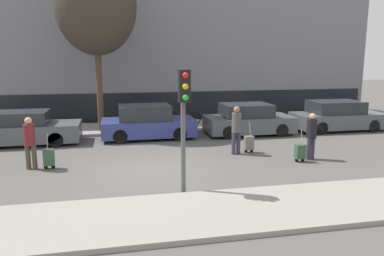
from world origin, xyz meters
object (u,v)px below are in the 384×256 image
Objects in this scene: parked_car_0 at (19,129)px; parked_car_2 at (248,120)px; trolley_center at (249,143)px; parked_car_3 at (337,117)px; trolley_right at (300,152)px; traffic_light at (184,106)px; pedestrian_right at (312,134)px; bare_tree_near_crossing at (96,5)px; pedestrian_left at (30,140)px; parked_bicycle at (184,119)px; pedestrian_center at (236,127)px; trolley_left at (49,158)px; parked_car_1 at (147,123)px.

parked_car_0 is 9.83m from parked_car_2.
parked_car_3 is at bearing 29.81° from trolley_center.
trolley_right is 5.35m from traffic_light.
pedestrian_right is 0.21× the size of bare_tree_near_crossing.
trolley_center is at bearing 129.58° from trolley_right.
pedestrian_left reaches higher than parked_bicycle.
traffic_light reaches higher than trolley_center.
pedestrian_right reaches higher than trolley_right.
traffic_light is (-4.44, -2.25, 1.96)m from trolley_right.
parked_car_2 is 4.76m from trolley_right.
traffic_light is at bearing 43.79° from pedestrian_center.
parked_bicycle is (6.03, 5.86, -0.46)m from pedestrian_left.
trolley_left is (0.54, -0.08, -0.58)m from pedestrian_left.
bare_tree_near_crossing reaches higher than parked_car_0.
pedestrian_right reaches higher than parked_car_2.
pedestrian_center is 4.72m from traffic_light.
parked_car_1 reaches higher than parked_car_2.
parked_car_3 is 7.50m from parked_bicycle.
pedestrian_center reaches higher than parked_car_2.
trolley_left is 0.36× the size of traffic_light.
trolley_right is at bearing -25.29° from parked_car_0.
pedestrian_center is 1.00× the size of parked_bicycle.
traffic_light reaches higher than trolley_right.
parked_car_2 is 3.48× the size of trolley_right.
parked_car_3 is 3.83× the size of trolley_right.
traffic_light is at bearing -141.52° from parked_car_3.
pedestrian_center reaches higher than trolley_center.
trolley_right is 0.15× the size of bare_tree_near_crossing.
pedestrian_left is 9.33m from pedestrian_right.
pedestrian_right is at bearing -23.23° from parked_car_0.
trolley_right is (4.75, -4.85, -0.32)m from parked_car_1.
pedestrian_center is 2.62m from pedestrian_right.
parked_car_3 is at bearing 0.92° from parked_car_2.
trolley_left is 0.15× the size of bare_tree_near_crossing.
pedestrian_right is at bearing -41.38° from parked_car_1.
trolley_left is 7.89m from bare_tree_near_crossing.
trolley_center is at bearing -150.19° from parked_car_3.
bare_tree_near_crossing is (1.47, 5.57, 5.40)m from trolley_left.
pedestrian_left is at bearing -135.82° from parked_bicycle.
trolley_right is 7.36m from parked_bicycle.
parked_car_0 reaches higher than parked_bicycle.
pedestrian_left is at bearing 152.69° from pedestrian_right.
trolley_right is (8.79, -0.97, -0.59)m from pedestrian_left.
parked_car_2 is 3.35m from parked_bicycle.
trolley_left is at bearing -174.62° from trolley_center.
parked_bicycle is 6.65m from bare_tree_near_crossing.
parked_car_3 is 13.82m from pedestrian_left.
pedestrian_right is (1.78, -1.33, 0.55)m from trolley_center.
trolley_left is at bearing -131.37° from parked_car_1.
parked_car_3 is 2.68× the size of pedestrian_right.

